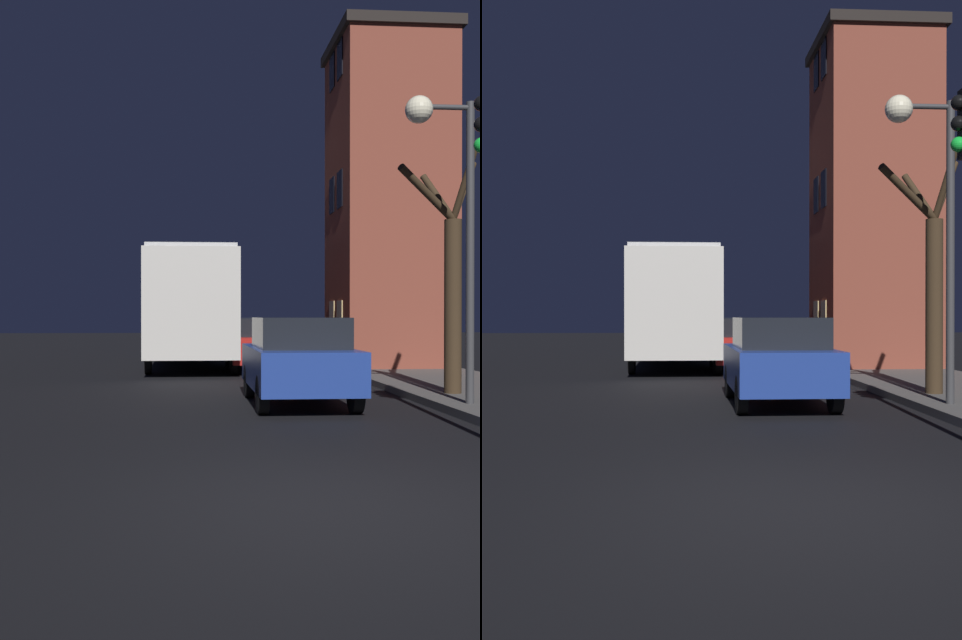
# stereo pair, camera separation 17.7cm
# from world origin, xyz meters

# --- Properties ---
(ground_plane) EXTENTS (120.00, 120.00, 0.00)m
(ground_plane) POSITION_xyz_m (0.00, 0.00, 0.00)
(ground_plane) COLOR black
(brick_building) EXTENTS (3.44, 3.83, 9.97)m
(brick_building) POSITION_xyz_m (4.80, 15.16, 5.15)
(brick_building) COLOR brown
(brick_building) RESTS_ON sidewalk
(streetlamp) EXTENTS (1.20, 0.47, 5.25)m
(streetlamp) POSITION_xyz_m (3.05, 5.70, 4.00)
(streetlamp) COLOR #38383A
(streetlamp) RESTS_ON sidewalk
(bare_tree) EXTENTS (1.98, 1.33, 4.72)m
(bare_tree) POSITION_xyz_m (3.78, 7.28, 2.31)
(bare_tree) COLOR #382819
(bare_tree) RESTS_ON sidewalk
(bus) EXTENTS (2.59, 9.72, 3.57)m
(bus) POSITION_xyz_m (-1.22, 17.11, 2.12)
(bus) COLOR beige
(bus) RESTS_ON ground
(car_near_lane) EXTENTS (1.76, 3.80, 1.62)m
(car_near_lane) POSITION_xyz_m (0.71, 6.83, 0.84)
(car_near_lane) COLOR navy
(car_near_lane) RESTS_ON ground
(car_mid_lane) EXTENTS (1.89, 4.62, 1.55)m
(car_mid_lane) POSITION_xyz_m (0.86, 15.09, 0.81)
(car_mid_lane) COLOR #B21E19
(car_mid_lane) RESTS_ON ground
(car_far_lane) EXTENTS (1.89, 4.65, 1.54)m
(car_far_lane) POSITION_xyz_m (0.94, 24.64, 0.81)
(car_far_lane) COLOR #B7BABF
(car_far_lane) RESTS_ON ground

